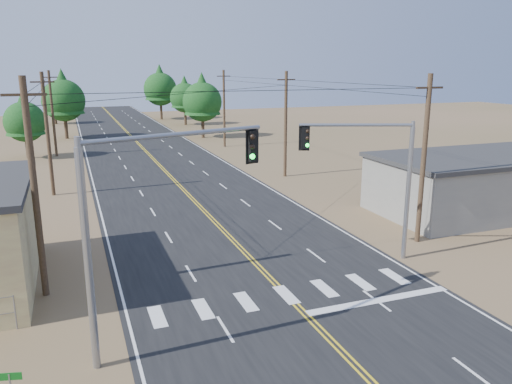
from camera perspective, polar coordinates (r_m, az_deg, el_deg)
name	(u,v)px	position (r m, az deg, el deg)	size (l,w,h in m)	color
road	(183,190)	(43.69, -8.30, 0.27)	(15.00, 200.00, 0.02)	black
building_right	(480,184)	(40.02, 24.19, 0.81)	(15.00, 8.00, 4.00)	gray
utility_pole_left_near	(34,188)	(24.15, -23.99, 0.38)	(1.80, 0.30, 10.00)	#4C3826
utility_pole_left_mid	(48,134)	(43.87, -22.72, 6.17)	(1.80, 0.30, 10.00)	#4C3826
utility_pole_left_far	(53,113)	(63.76, -22.23, 8.36)	(1.80, 0.30, 10.00)	#4C3826
utility_pole_right_near	(424,159)	(30.89, 18.62, 3.63)	(1.80, 0.30, 10.00)	#4C3826
utility_pole_right_mid	(286,124)	(47.91, 3.41, 7.81)	(1.80, 0.30, 10.00)	#4C3826
utility_pole_right_far	(224,108)	(66.61, -3.67, 9.56)	(1.80, 0.30, 10.00)	#4C3826
signal_mast_left	(145,205)	(18.04, -12.61, -1.47)	(7.11, 2.40, 8.21)	gray
signal_mast_right	(378,168)	(27.36, 13.73, 2.71)	(5.71, 2.33, 7.61)	gray
tree_left_near	(24,118)	(63.57, -24.96, 7.71)	(4.62, 4.62, 7.70)	#3F2D1E
tree_left_mid	(63,96)	(79.24, -21.18, 10.19)	(6.11, 6.11, 10.19)	#3F2D1E
tree_left_far	(54,99)	(101.10, -22.12, 9.81)	(4.50, 4.50, 7.49)	#3F2D1E
tree_right_near	(202,98)	(75.53, -6.18, 10.65)	(5.80, 5.80, 9.67)	#3F2D1E
tree_right_mid	(185,95)	(93.29, -8.16, 10.95)	(5.36, 5.36, 8.93)	#3F2D1E
tree_right_far	(160,86)	(104.04, -10.91, 11.84)	(6.58, 6.58, 10.97)	#3F2D1E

